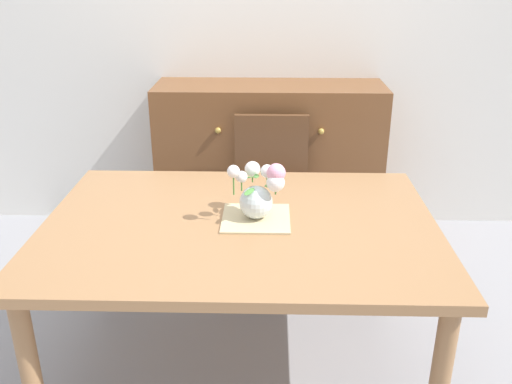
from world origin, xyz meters
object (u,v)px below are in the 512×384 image
Objects in this scene: flower_vase at (259,192)px; dining_table at (240,239)px; chair_far at (271,185)px; dresser at (269,163)px.

dining_table is at bearing -158.15° from flower_vase.
chair_far is at bearing 86.77° from flower_vase.
dining_table is 0.93m from chair_far.
dining_table is 6.68× the size of flower_vase.
flower_vase reaches higher than chair_far.
dresser is at bearing -88.29° from chair_far.
chair_far is 0.42m from dresser.
chair_far is at bearing 82.09° from dining_table.
flower_vase is (-0.04, -1.30, 0.34)m from dresser.
dresser is 1.34m from flower_vase.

